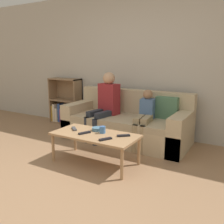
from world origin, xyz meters
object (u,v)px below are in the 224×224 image
(couch, at_px, (127,124))
(tv_remote_1, at_px, (74,129))
(person_child, at_px, (145,116))
(snack_bowl, at_px, (97,129))
(tv_remote_0, at_px, (84,133))
(bookshelf, at_px, (66,106))
(tv_remote_3, at_px, (123,136))
(coffee_table, at_px, (95,137))
(tv_remote_2, at_px, (105,139))
(cup_near, at_px, (102,130))
(person_adult, at_px, (106,101))

(couch, height_order, tv_remote_1, couch)
(person_child, xyz_separation_m, snack_bowl, (-0.39, -0.78, -0.08))
(tv_remote_0, bearing_deg, tv_remote_1, -174.93)
(bookshelf, height_order, snack_bowl, bookshelf)
(snack_bowl, bearing_deg, tv_remote_3, -6.22)
(bookshelf, xyz_separation_m, tv_remote_3, (2.14, -1.35, 0.06))
(person_child, distance_m, snack_bowl, 0.87)
(tv_remote_1, bearing_deg, coffee_table, -51.18)
(couch, relative_size, snack_bowl, 14.12)
(bookshelf, distance_m, tv_remote_1, 1.99)
(tv_remote_1, relative_size, tv_remote_2, 0.92)
(person_child, distance_m, tv_remote_2, 1.07)
(coffee_table, xyz_separation_m, tv_remote_1, (-0.37, 0.02, 0.05))
(person_child, height_order, tv_remote_1, person_child)
(tv_remote_2, bearing_deg, coffee_table, -179.55)
(bookshelf, bearing_deg, tv_remote_1, -45.82)
(cup_near, distance_m, tv_remote_0, 0.25)
(tv_remote_0, xyz_separation_m, tv_remote_3, (0.51, 0.16, 0.00))
(couch, distance_m, tv_remote_0, 1.14)
(coffee_table, bearing_deg, person_child, 70.36)
(tv_remote_2, xyz_separation_m, snack_bowl, (-0.31, 0.28, 0.01))
(tv_remote_2, bearing_deg, couch, 133.93)
(person_adult, xyz_separation_m, person_child, (0.76, -0.06, -0.16))
(tv_remote_1, bearing_deg, tv_remote_2, -62.50)
(coffee_table, xyz_separation_m, snack_bowl, (-0.06, 0.14, 0.06))
(person_child, height_order, tv_remote_2, person_child)
(tv_remote_0, xyz_separation_m, tv_remote_1, (-0.24, 0.09, 0.00))
(bookshelf, relative_size, person_child, 1.07)
(snack_bowl, bearing_deg, person_child, 63.56)
(couch, xyz_separation_m, person_adult, (-0.37, -0.08, 0.39))
(person_adult, xyz_separation_m, tv_remote_1, (0.06, -0.96, -0.25))
(tv_remote_1, xyz_separation_m, tv_remote_3, (0.75, 0.08, 0.00))
(tv_remote_0, bearing_deg, snack_bowl, 96.43)
(tv_remote_3, bearing_deg, tv_remote_1, -124.91)
(person_child, xyz_separation_m, tv_remote_2, (-0.08, -1.06, -0.09))
(person_adult, bearing_deg, coffee_table, -56.62)
(couch, xyz_separation_m, cup_near, (0.13, -0.98, 0.18))
(tv_remote_2, xyz_separation_m, tv_remote_3, (0.13, 0.24, 0.00))
(cup_near, height_order, tv_remote_2, cup_near)
(person_adult, xyz_separation_m, tv_remote_2, (0.68, -1.12, -0.25))
(cup_near, bearing_deg, snack_bowl, 153.67)
(bookshelf, height_order, person_child, bookshelf)
(bookshelf, height_order, tv_remote_2, bookshelf)
(person_adult, distance_m, tv_remote_0, 1.12)
(cup_near, height_order, tv_remote_3, cup_near)
(tv_remote_1, bearing_deg, person_adult, 45.42)
(bookshelf, relative_size, coffee_table, 0.84)
(person_child, distance_m, tv_remote_0, 1.09)
(person_child, relative_size, tv_remote_0, 5.24)
(bookshelf, relative_size, tv_remote_2, 5.69)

